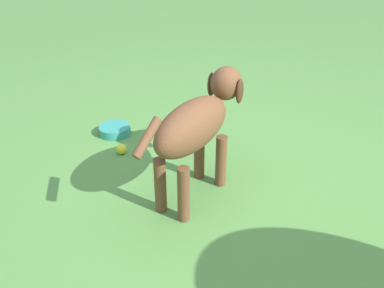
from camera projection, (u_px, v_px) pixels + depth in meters
ground at (240, 199)px, 2.35m from camera, size 14.00×14.00×0.00m
dog at (198, 124)px, 2.21m from camera, size 0.32×0.95×0.65m
tennis_ball_1 at (121, 149)px, 2.76m from camera, size 0.07×0.07×0.07m
water_bowl at (115, 130)px, 3.00m from camera, size 0.22×0.22×0.06m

